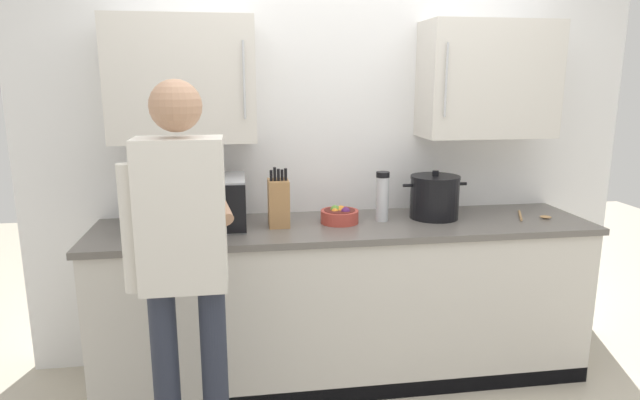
{
  "coord_description": "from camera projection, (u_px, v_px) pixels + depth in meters",
  "views": [
    {
      "loc": [
        -0.57,
        -2.1,
        1.69
      ],
      "look_at": [
        -0.15,
        0.7,
        1.06
      ],
      "focal_mm": 30.62,
      "sensor_mm": 36.0,
      "label": 1
    }
  ],
  "objects": [
    {
      "name": "wooden_spoon",
      "position": [
        533.0,
        216.0,
        3.13
      ],
      "size": [
        0.21,
        0.2,
        0.02
      ],
      "color": "tan",
      "rests_on": "counter_unit"
    },
    {
      "name": "fruit_bowl",
      "position": [
        340.0,
        215.0,
        3.02
      ],
      "size": [
        0.21,
        0.21,
        0.1
      ],
      "color": "#AD3D33",
      "rests_on": "counter_unit"
    },
    {
      "name": "stock_pot",
      "position": [
        434.0,
        197.0,
        3.11
      ],
      "size": [
        0.37,
        0.28,
        0.27
      ],
      "color": "black",
      "rests_on": "counter_unit"
    },
    {
      "name": "thermos_flask",
      "position": [
        382.0,
        196.0,
        3.04
      ],
      "size": [
        0.08,
        0.08,
        0.28
      ],
      "color": "#B7BABF",
      "rests_on": "counter_unit"
    },
    {
      "name": "counter_unit",
      "position": [
        345.0,
        301.0,
        3.1
      ],
      "size": [
        2.74,
        0.64,
        0.91
      ],
      "color": "beige",
      "rests_on": "ground_plane"
    },
    {
      "name": "back_wall_tiled",
      "position": [
        336.0,
        131.0,
        3.2
      ],
      "size": [
        3.61,
        0.44,
        2.58
      ],
      "color": "white",
      "rests_on": "ground_plane"
    },
    {
      "name": "microwave_oven",
      "position": [
        186.0,
        204.0,
        2.88
      ],
      "size": [
        0.58,
        0.4,
        0.27
      ],
      "color": "#B7BABF",
      "rests_on": "counter_unit"
    },
    {
      "name": "knife_block",
      "position": [
        279.0,
        202.0,
        2.94
      ],
      "size": [
        0.11,
        0.15,
        0.33
      ],
      "color": "#A37547",
      "rests_on": "counter_unit"
    },
    {
      "name": "person_figure",
      "position": [
        183.0,
        252.0,
        2.18
      ],
      "size": [
        0.44,
        0.56,
        1.69
      ],
      "color": "#282D3D",
      "rests_on": "ground_plane"
    }
  ]
}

